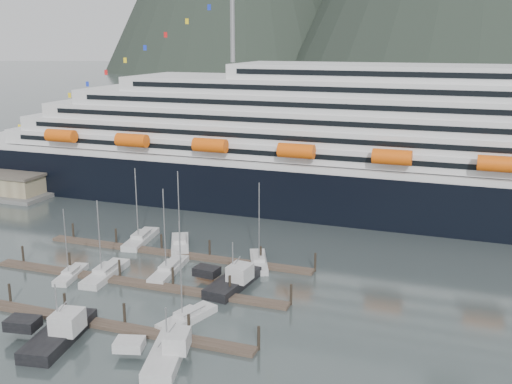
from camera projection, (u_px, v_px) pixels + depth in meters
The scene contains 15 objects.
ground at pixel (153, 297), 84.18m from camera, with size 1600.00×1600.00×0.00m, color #485555.
cruise_ship at pixel (416, 157), 121.23m from camera, with size 210.00×30.40×50.30m.
dock_near at pixel (81, 319), 76.68m from camera, with size 48.18×2.28×3.20m.
dock_mid at pixel (134, 282), 88.52m from camera, with size 48.18×2.28×3.20m.
dock_far at pixel (175, 253), 100.35m from camera, with size 48.18×2.28×3.20m.
sailboat_a at pixel (71, 275), 90.94m from camera, with size 3.80×8.21×11.42m.
sailboat_c at pixel (105, 274), 91.12m from camera, with size 4.02×11.06×12.88m.
sailboat_d at pixel (169, 270), 92.67m from camera, with size 3.87×11.40×14.16m.
sailboat_e at pixel (141, 240), 106.84m from camera, with size 4.69×11.59×14.25m.
sailboat_f at pixel (180, 244), 104.25m from camera, with size 7.15×10.31×14.26m.
sailboat_g at pixel (259, 262), 96.11m from camera, with size 6.18×10.17×14.19m.
sailboat_h at pixel (187, 318), 76.71m from camera, with size 5.10×9.33×14.11m.
trawler_b at pixel (58, 333), 71.73m from camera, with size 9.79×12.82×8.06m.
trawler_d at pixel (166, 351), 67.73m from camera, with size 9.33×12.01×6.84m.
trawler_e at pixel (232, 281), 87.31m from camera, with size 9.11×11.94×7.57m.
Camera 1 is at (40.31, -68.22, 35.13)m, focal length 42.00 mm.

